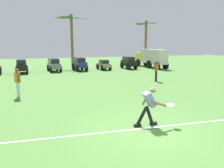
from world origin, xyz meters
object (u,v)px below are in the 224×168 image
object	(u,v)px
parked_car_slot_d	(54,65)
parked_car_slot_e	(80,64)
box_truck	(151,57)
teammate_midfield	(17,80)
parked_car_slot_g	(129,62)
parked_car_slot_c	(22,66)
parked_car_slot_f	(104,65)
frisbee_in_flight	(171,105)
frisbee_thrower	(149,104)
teammate_near_sideline	(156,69)
palm_tree_left_of_centre	(72,35)
palm_tree_right_of_centre	(146,39)

from	to	relation	value
parked_car_slot_d	parked_car_slot_e	world-z (taller)	parked_car_slot_e
box_truck	teammate_midfield	bearing A→B (deg)	-142.14
parked_car_slot_g	box_truck	world-z (taller)	box_truck
teammate_midfield	parked_car_slot_c	bearing A→B (deg)	91.84
parked_car_slot_d	parked_car_slot_f	xyz separation A→B (m)	(5.37, -0.28, -0.16)
frisbee_in_flight	parked_car_slot_c	xyz separation A→B (m)	(-5.70, 16.86, -0.01)
parked_car_slot_e	frisbee_thrower	bearing A→B (deg)	-92.81
frisbee_in_flight	parked_car_slot_c	world-z (taller)	parked_car_slot_c
teammate_midfield	box_truck	distance (m)	18.06
frisbee_thrower	frisbee_in_flight	bearing A→B (deg)	-16.02
parked_car_slot_c	parked_car_slot_f	size ratio (longest dim) A/B	1.08
teammate_near_sideline	box_truck	distance (m)	10.18
frisbee_thrower	parked_car_slot_d	bearing A→B (deg)	96.20
frisbee_thrower	palm_tree_left_of_centre	size ratio (longest dim) A/B	0.22
palm_tree_left_of_centre	palm_tree_right_of_centre	world-z (taller)	palm_tree_left_of_centre
palm_tree_left_of_centre	parked_car_slot_g	bearing A→B (deg)	-37.16
parked_car_slot_c	palm_tree_left_of_centre	size ratio (longest dim) A/B	0.38
parked_car_slot_d	palm_tree_right_of_centre	xyz separation A→B (m)	(12.18, 2.78, 2.71)
parked_car_slot_g	parked_car_slot_e	bearing A→B (deg)	178.98
frisbee_in_flight	parked_car_slot_c	size ratio (longest dim) A/B	0.15
parked_car_slot_g	frisbee_thrower	bearing A→B (deg)	-111.34
parked_car_slot_c	palm_tree_right_of_centre	world-z (taller)	palm_tree_right_of_centre
parked_car_slot_d	palm_tree_right_of_centre	size ratio (longest dim) A/B	0.43
frisbee_thrower	parked_car_slot_g	world-z (taller)	parked_car_slot_g
frisbee_thrower	teammate_midfield	size ratio (longest dim) A/B	0.89
parked_car_slot_f	box_truck	distance (m)	6.16
parked_car_slot_g	frisbee_in_flight	bearing A→B (deg)	-108.89
parked_car_slot_d	parked_car_slot_e	size ratio (longest dim) A/B	1.02
frisbee_thrower	parked_car_slot_d	distance (m)	17.11
teammate_near_sideline	box_truck	size ratio (longest dim) A/B	0.26
frisbee_thrower	palm_tree_right_of_centre	bearing A→B (deg)	62.43
frisbee_in_flight	palm_tree_right_of_centre	size ratio (longest dim) A/B	0.07
parked_car_slot_c	box_truck	xyz separation A→B (m)	(14.60, 0.46, 0.51)
parked_car_slot_f	parked_car_slot_g	xyz separation A→B (m)	(3.01, -0.01, 0.18)
parked_car_slot_c	parked_car_slot_g	bearing A→B (deg)	0.36
frisbee_thrower	teammate_near_sideline	xyz separation A→B (m)	(5.04, 8.03, 0.15)
teammate_near_sideline	parked_car_slot_e	xyz separation A→B (m)	(-4.21, 8.80, -0.20)
teammate_near_sideline	parked_car_slot_g	distance (m)	8.82
parked_car_slot_d	parked_car_slot_f	bearing A→B (deg)	-2.98
frisbee_in_flight	palm_tree_right_of_centre	bearing A→B (deg)	64.37
parked_car_slot_c	parked_car_slot_g	distance (m)	11.50
frisbee_in_flight	parked_car_slot_f	size ratio (longest dim) A/B	0.17
parked_car_slot_e	parked_car_slot_g	world-z (taller)	same
frisbee_thrower	palm_tree_right_of_centre	size ratio (longest dim) A/B	0.24
teammate_midfield	palm_tree_right_of_centre	size ratio (longest dim) A/B	0.27
parked_car_slot_f	palm_tree_left_of_centre	world-z (taller)	palm_tree_left_of_centre
teammate_midfield	parked_car_slot_f	xyz separation A→B (m)	(8.15, 10.71, -0.38)
teammate_midfield	parked_car_slot_d	size ratio (longest dim) A/B	0.63
teammate_near_sideline	palm_tree_right_of_centre	distance (m)	13.13
parked_car_slot_e	box_truck	bearing A→B (deg)	1.85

